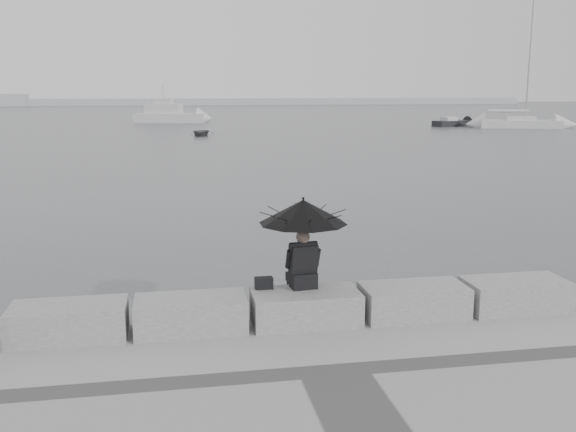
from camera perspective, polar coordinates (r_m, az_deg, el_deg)
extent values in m
plane|color=#444749|center=(10.37, 1.04, -11.25)|extent=(360.00, 360.00, 0.00)
cube|color=slate|center=(9.62, -18.92, -8.91)|extent=(1.60, 0.80, 0.50)
cube|color=slate|center=(9.50, -8.63, -8.66)|extent=(1.60, 0.80, 0.50)
cube|color=slate|center=(9.69, 1.58, -8.14)|extent=(1.60, 0.80, 0.50)
cube|color=slate|center=(10.16, 11.09, -7.43)|extent=(1.60, 0.80, 0.50)
cube|color=slate|center=(10.87, 19.52, -6.63)|extent=(1.60, 0.80, 0.50)
sphere|color=#726056|center=(9.63, 1.34, -1.87)|extent=(0.21, 0.21, 0.21)
cylinder|color=black|center=(9.61, 1.35, -1.48)|extent=(0.02, 0.02, 1.00)
cone|color=black|center=(9.54, 1.36, 0.39)|extent=(1.34, 1.34, 0.36)
sphere|color=black|center=(9.51, 1.36, 1.58)|extent=(0.04, 0.04, 0.04)
cube|color=black|center=(9.73, -2.16, -5.97)|extent=(0.27, 0.15, 0.17)
cube|color=#A7AAAC|center=(164.43, -9.73, 9.97)|extent=(180.00, 6.00, 1.60)
cube|color=silver|center=(71.10, 19.91, 7.66)|extent=(8.45, 4.72, 0.90)
cube|color=silver|center=(71.07, 19.94, 8.14)|extent=(3.19, 2.38, 0.50)
cylinder|color=#98989B|center=(71.07, 20.26, 12.85)|extent=(0.16, 0.16, 12.00)
cylinder|color=#98989B|center=(71.05, 19.98, 8.66)|extent=(4.38, 1.46, 0.10)
cube|color=silver|center=(78.92, -10.37, 8.54)|extent=(8.82, 4.95, 1.20)
cube|color=silver|center=(78.88, -10.40, 9.33)|extent=(4.62, 3.25, 1.20)
cube|color=silver|center=(78.85, -10.42, 9.99)|extent=(2.45, 2.11, 0.60)
cylinder|color=#98989B|center=(78.84, -10.45, 10.79)|extent=(0.08, 0.08, 1.60)
cube|color=black|center=(72.58, 14.53, 7.94)|extent=(5.19, 3.12, 0.70)
cube|color=silver|center=(72.56, 14.55, 8.34)|extent=(1.79, 1.62, 0.50)
imported|color=slate|center=(56.37, -7.76, 7.37)|extent=(3.31, 1.84, 0.53)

